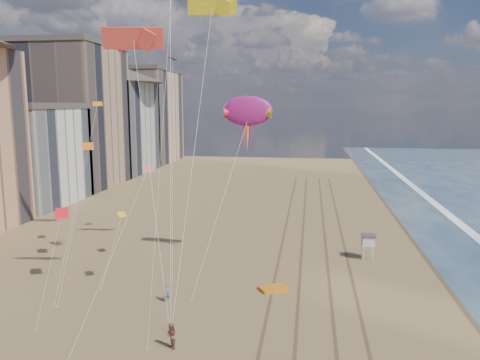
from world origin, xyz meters
name	(u,v)px	position (x,y,z in m)	size (l,w,h in m)	color
wet_sand	(450,244)	(19.00, 40.00, 0.00)	(260.00, 260.00, 0.00)	#42301E
tracks	(314,264)	(2.55, 30.00, 0.01)	(7.68, 120.00, 0.01)	brown
buildings	(59,121)	(-45.73, 65.59, 13.55)	(34.72, 131.35, 29.00)	#C6B284
lifeguard_stand	(368,240)	(8.36, 32.45, 2.15)	(1.55, 1.55, 2.79)	silver
grounded_kite	(274,288)	(-1.08, 22.40, 0.14)	(2.50, 1.59, 0.28)	orange
show_kite	(248,111)	(-4.29, 28.03, 16.05)	(4.72, 5.18, 19.00)	#991768
kite_flyer_a	(167,293)	(-9.91, 18.45, 0.80)	(0.59, 0.38, 1.61)	slate
kite_flyer_b	(171,337)	(-7.23, 10.88, 0.95)	(0.92, 0.72, 1.90)	brown
small_kites	(117,127)	(-15.82, 23.25, 14.61)	(12.54, 14.72, 21.05)	orange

